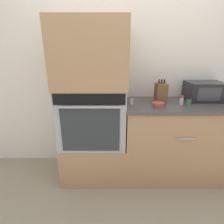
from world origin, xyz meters
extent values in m
plane|color=gray|center=(0.00, 0.00, 0.00)|extent=(12.00, 12.00, 0.00)
cube|color=silver|center=(0.00, 0.63, 1.25)|extent=(8.00, 0.05, 2.50)
cube|color=#A87F56|center=(-0.37, 0.30, 0.23)|extent=(0.75, 0.60, 0.46)
cube|color=#9EA0A5|center=(-0.37, 0.30, 0.79)|extent=(0.72, 0.59, 0.65)
cube|color=black|center=(-0.37, 0.00, 1.06)|extent=(0.69, 0.01, 0.11)
cube|color=orange|center=(-0.37, 0.00, 1.06)|extent=(0.09, 0.00, 0.03)
cube|color=#282D33|center=(-0.37, 0.00, 0.74)|extent=(0.59, 0.01, 0.48)
cylinder|color=#9EA0A5|center=(-0.37, -0.03, 0.99)|extent=(0.61, 0.02, 0.02)
cube|color=#A87F56|center=(-0.37, 0.30, 1.45)|extent=(0.75, 0.60, 0.67)
cube|color=#A87F56|center=(0.60, 0.30, 0.45)|extent=(1.20, 0.60, 0.90)
cube|color=#474442|center=(0.60, 0.30, 0.92)|extent=(1.22, 0.63, 0.03)
cylinder|color=#B7B7BC|center=(0.60, -0.01, 0.65)|extent=(0.22, 0.01, 0.01)
cube|color=#232326|center=(0.94, 0.43, 1.04)|extent=(0.41, 0.31, 0.22)
cube|color=#3D3D3F|center=(0.92, 0.27, 1.04)|extent=(0.26, 0.01, 0.15)
cube|color=brown|center=(0.40, 0.35, 1.04)|extent=(0.12, 0.15, 0.21)
cylinder|color=black|center=(0.37, 0.35, 1.17)|extent=(0.02, 0.02, 0.04)
cylinder|color=black|center=(0.40, 0.35, 1.17)|extent=(0.02, 0.02, 0.04)
cylinder|color=black|center=(0.43, 0.35, 1.17)|extent=(0.02, 0.02, 0.04)
cylinder|color=#B24C42|center=(0.34, 0.18, 0.96)|extent=(0.13, 0.13, 0.04)
cylinder|color=silver|center=(0.06, 0.26, 0.96)|extent=(0.04, 0.04, 0.05)
cylinder|color=#B7B7BC|center=(0.06, 0.26, 0.99)|extent=(0.03, 0.03, 0.01)
cylinder|color=silver|center=(0.61, 0.24, 0.97)|extent=(0.04, 0.04, 0.08)
cylinder|color=red|center=(0.61, 0.24, 1.02)|extent=(0.04, 0.04, 0.02)
cylinder|color=#427047|center=(0.69, 0.23, 0.97)|extent=(0.05, 0.05, 0.07)
cylinder|color=black|center=(0.69, 0.23, 1.01)|extent=(0.05, 0.05, 0.02)
camera|label=1|loc=(-0.15, -1.60, 1.49)|focal=28.00mm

